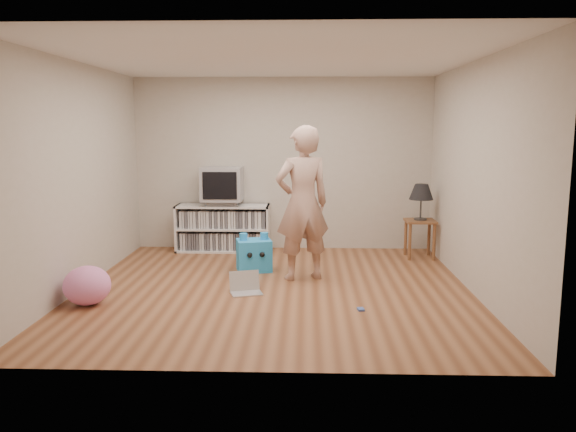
# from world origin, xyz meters

# --- Properties ---
(ground) EXTENTS (4.50, 4.50, 0.00)m
(ground) POSITION_xyz_m (0.00, 0.00, 0.00)
(ground) COLOR brown
(ground) RESTS_ON ground
(walls) EXTENTS (4.52, 4.52, 2.60)m
(walls) POSITION_xyz_m (0.00, 0.00, 1.30)
(walls) COLOR beige
(walls) RESTS_ON ground
(ceiling) EXTENTS (4.50, 4.50, 0.01)m
(ceiling) POSITION_xyz_m (0.00, 0.00, 2.60)
(ceiling) COLOR white
(ceiling) RESTS_ON walls
(media_unit) EXTENTS (1.40, 0.45, 0.70)m
(media_unit) POSITION_xyz_m (-0.90, 2.04, 0.35)
(media_unit) COLOR white
(media_unit) RESTS_ON ground
(dvd_deck) EXTENTS (0.45, 0.35, 0.07)m
(dvd_deck) POSITION_xyz_m (-0.90, 2.02, 0.73)
(dvd_deck) COLOR gray
(dvd_deck) RESTS_ON media_unit
(crt_tv) EXTENTS (0.60, 0.53, 0.50)m
(crt_tv) POSITION_xyz_m (-0.90, 2.02, 1.02)
(crt_tv) COLOR #9A9A9F
(crt_tv) RESTS_ON dvd_deck
(side_table) EXTENTS (0.42, 0.42, 0.55)m
(side_table) POSITION_xyz_m (1.99, 1.65, 0.42)
(side_table) COLOR brown
(side_table) RESTS_ON ground
(table_lamp) EXTENTS (0.34, 0.34, 0.52)m
(table_lamp) POSITION_xyz_m (1.99, 1.65, 0.94)
(table_lamp) COLOR #333333
(table_lamp) RESTS_ON side_table
(person) EXTENTS (0.80, 0.66, 1.89)m
(person) POSITION_xyz_m (0.31, 0.45, 0.94)
(person) COLOR tan
(person) RESTS_ON ground
(laptop) EXTENTS (0.41, 0.36, 0.24)m
(laptop) POSITION_xyz_m (-0.33, -0.16, 0.06)
(laptop) COLOR silver
(laptop) RESTS_ON ground
(playing_cards) EXTENTS (0.08, 0.10, 0.02)m
(playing_cards) POSITION_xyz_m (0.93, -0.74, 0.01)
(playing_cards) COLOR #4463B7
(playing_cards) RESTS_ON ground
(plush_blue) EXTENTS (0.50, 0.44, 0.50)m
(plush_blue) POSITION_xyz_m (-0.32, 0.82, 0.21)
(plush_blue) COLOR #24A0FF
(plush_blue) RESTS_ON ground
(plush_pink) EXTENTS (0.64, 0.64, 0.42)m
(plush_pink) POSITION_xyz_m (-1.95, -0.65, 0.21)
(plush_pink) COLOR pink
(plush_pink) RESTS_ON ground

